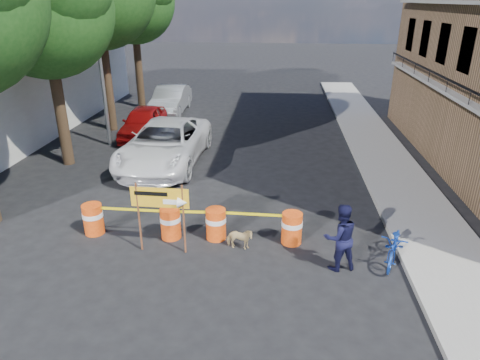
% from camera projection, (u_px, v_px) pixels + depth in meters
% --- Properties ---
extents(ground, '(120.00, 120.00, 0.00)m').
position_uv_depth(ground, '(203.00, 271.00, 10.64)').
color(ground, black).
rests_on(ground, ground).
extents(sidewalk_east, '(2.40, 40.00, 0.15)m').
position_uv_depth(sidewalk_east, '(399.00, 183.00, 15.59)').
color(sidewalk_east, gray).
rests_on(sidewalk_east, ground).
extents(tree_mid_a, '(5.25, 5.00, 8.68)m').
position_uv_depth(tree_mid_a, '(45.00, 6.00, 15.27)').
color(tree_mid_a, '#332316').
rests_on(tree_mid_a, ground).
extents(tree_far, '(5.04, 4.80, 8.84)m').
position_uv_depth(tree_far, '(134.00, 0.00, 24.36)').
color(tree_far, '#332316').
rests_on(tree_far, ground).
extents(streetlamp, '(1.25, 0.18, 8.00)m').
position_uv_depth(streetlamp, '(100.00, 47.00, 18.13)').
color(streetlamp, gray).
rests_on(streetlamp, ground).
extents(barrel_far_left, '(0.58, 0.58, 0.90)m').
position_uv_depth(barrel_far_left, '(93.00, 218.00, 12.21)').
color(barrel_far_left, red).
rests_on(barrel_far_left, ground).
extents(barrel_mid_left, '(0.58, 0.58, 0.90)m').
position_uv_depth(barrel_mid_left, '(170.00, 223.00, 11.99)').
color(barrel_mid_left, red).
rests_on(barrel_mid_left, ground).
extents(barrel_mid_right, '(0.58, 0.58, 0.90)m').
position_uv_depth(barrel_mid_right, '(216.00, 223.00, 11.95)').
color(barrel_mid_right, red).
rests_on(barrel_mid_right, ground).
extents(barrel_far_right, '(0.58, 0.58, 0.90)m').
position_uv_depth(barrel_far_right, '(292.00, 227.00, 11.73)').
color(barrel_far_right, red).
rests_on(barrel_far_right, ground).
extents(detour_sign, '(1.53, 0.29, 1.96)m').
position_uv_depth(detour_sign, '(168.00, 203.00, 10.92)').
color(detour_sign, '#592D19').
rests_on(detour_sign, ground).
extents(pedestrian, '(1.01, 0.88, 1.76)m').
position_uv_depth(pedestrian, '(340.00, 237.00, 10.45)').
color(pedestrian, black).
rests_on(pedestrian, ground).
extents(bicycle, '(0.90, 1.08, 1.76)m').
position_uv_depth(bicycle, '(397.00, 232.00, 10.71)').
color(bicycle, '#1641B9').
rests_on(bicycle, ground).
extents(dog, '(0.77, 0.42, 0.62)m').
position_uv_depth(dog, '(239.00, 239.00, 11.49)').
color(dog, tan).
rests_on(dog, ground).
extents(suv_white, '(3.05, 6.26, 1.71)m').
position_uv_depth(suv_white, '(165.00, 144.00, 17.27)').
color(suv_white, silver).
rests_on(suv_white, ground).
extents(sedan_red, '(1.87, 4.33, 1.45)m').
position_uv_depth(sedan_red, '(143.00, 122.00, 20.78)').
color(sedan_red, maroon).
rests_on(sedan_red, ground).
extents(sedan_silver, '(1.73, 4.79, 1.57)m').
position_uv_depth(sedan_silver, '(171.00, 100.00, 25.12)').
color(sedan_silver, '#A0A3A7').
rests_on(sedan_silver, ground).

